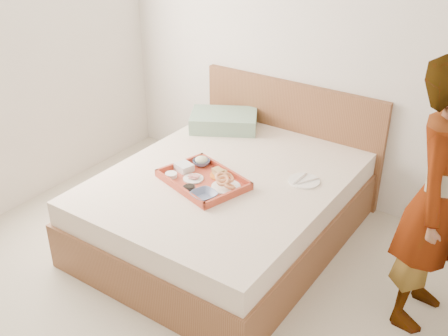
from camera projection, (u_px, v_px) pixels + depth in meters
ground at (146, 317)px, 3.33m from camera, size 3.50×4.00×0.01m
wall_back at (306, 40)px, 4.15m from camera, size 3.50×0.01×2.60m
bed at (226, 206)px, 3.96m from camera, size 1.65×2.00×0.53m
headboard at (290, 135)px, 4.56m from camera, size 1.65×0.06×0.95m
pillow at (224, 121)px, 4.53m from camera, size 0.67×0.60×0.13m
tray at (203, 179)px, 3.73m from camera, size 0.68×0.58×0.05m
prawn_plate at (226, 187)px, 3.64m from camera, size 0.25×0.25×0.01m
navy_bowl_big at (204, 195)px, 3.52m from camera, size 0.21×0.21×0.04m
sauce_dish at (189, 189)px, 3.61m from camera, size 0.11×0.11×0.03m
meat_plate at (193, 179)px, 3.75m from camera, size 0.18×0.18×0.01m
bread_plate at (220, 175)px, 3.79m from camera, size 0.18×0.18×0.01m
salad_bowl at (201, 162)px, 3.93m from camera, size 0.16×0.16×0.04m
plastic_tub at (184, 167)px, 3.85m from camera, size 0.15×0.13×0.05m
cheese_round at (171, 175)px, 3.77m from camera, size 0.11×0.11×0.03m
dinner_plate at (304, 181)px, 3.75m from camera, size 0.29×0.29×0.01m
person at (439, 200)px, 2.98m from camera, size 0.42×0.62×1.65m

